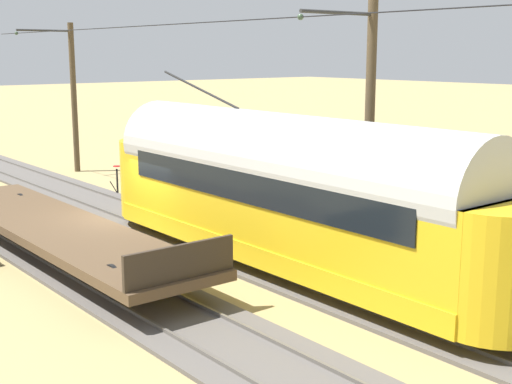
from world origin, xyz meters
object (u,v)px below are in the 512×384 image
Objects in this scene: catenary_pole_mid_near at (367,127)px; vintage_streetcar at (283,190)px; flatcar_adjacent at (59,228)px; catenary_pole_foreground at (72,95)px; switch_stand at (117,178)px.

vintage_streetcar is at bearing -13.22° from catenary_pole_mid_near.
flatcar_adjacent is 15.72m from catenary_pole_foreground.
catenary_pole_foreground is 19.49m from catenary_pole_mid_near.
flatcar_adjacent reaches higher than switch_stand.
catenary_pole_foreground is at bearing -97.81° from vintage_streetcar.
vintage_streetcar is 2.13× the size of catenary_pole_mid_near.
vintage_streetcar is 3.09m from catenary_pole_mid_near.
catenary_pole_mid_near is at bearing 95.30° from switch_stand.
flatcar_adjacent is at bearing 63.70° from catenary_pole_foreground.
flatcar_adjacent is at bearing -39.56° from catenary_pole_mid_near.
vintage_streetcar is 1.13× the size of flatcar_adjacent.
vintage_streetcar is at bearing 82.19° from catenary_pole_foreground.
switch_stand is (-5.65, -7.20, -0.16)m from flatcar_adjacent.
vintage_streetcar is 12.42m from switch_stand.
catenary_pole_foreground is at bearing -116.30° from flatcar_adjacent.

